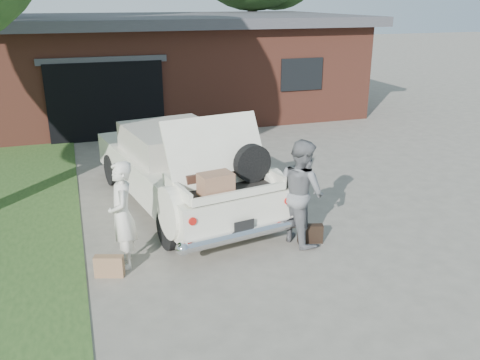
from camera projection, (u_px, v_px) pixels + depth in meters
name	position (u px, v px, depth m)	size (l,w,h in m)	color
ground	(252.00, 258.00, 7.96)	(90.00, 90.00, 0.00)	gray
house	(169.00, 63.00, 17.93)	(12.80, 7.80, 3.30)	brown
sedan	(181.00, 167.00, 9.82)	(2.86, 5.46, 2.04)	white
woman_left	(122.00, 215.00, 7.49)	(0.60, 0.39, 1.65)	silver
woman_right	(301.00, 192.00, 8.24)	(0.85, 0.67, 1.76)	slate
suitcase_left	(109.00, 266.00, 7.39)	(0.42, 0.13, 0.33)	#966E4C
suitcase_right	(310.00, 234.00, 8.42)	(0.41, 0.13, 0.32)	black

